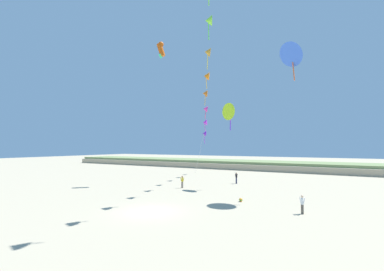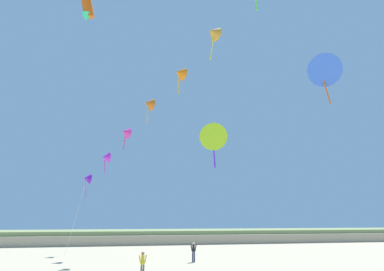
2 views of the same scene
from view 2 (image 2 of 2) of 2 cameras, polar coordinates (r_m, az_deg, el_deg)
dune_ridge at (r=56.77m, az=-6.38°, el=-16.36°), size 120.00×12.07×1.92m
person_near_left at (r=23.47m, az=-8.23°, el=-20.25°), size 0.56×0.22×1.59m
person_mid_center at (r=31.32m, az=0.26°, el=-18.62°), size 0.53×0.39×1.68m
kite_banner_string at (r=26.15m, az=3.34°, el=16.46°), size 21.32×38.04×25.82m
large_kite_low_lead at (r=27.99m, az=3.66°, el=-0.33°), size 2.41×1.58×3.67m
large_kite_mid_trail at (r=30.06m, az=-17.05°, el=20.13°), size 1.52×1.44×2.63m
large_kite_high_solo at (r=30.15m, az=21.17°, el=10.23°), size 3.37×3.14×4.39m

